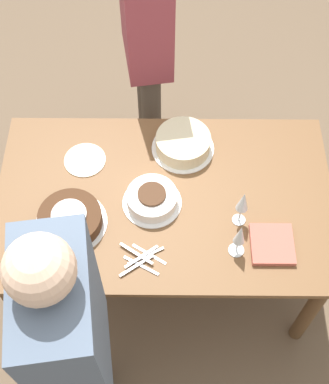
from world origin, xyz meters
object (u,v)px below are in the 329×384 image
(cake_front_chocolate, at_px, (70,219))
(cake_back_decorated, at_px, (183,143))
(person_cutting, at_px, (73,340))
(cake_center_white, at_px, (152,199))
(wine_glass_far, at_px, (240,236))
(person_watching, at_px, (146,26))
(wine_glass_near, at_px, (243,202))

(cake_front_chocolate, height_order, cake_back_decorated, cake_back_decorated)
(cake_front_chocolate, distance_m, person_cutting, 0.67)
(cake_center_white, relative_size, cake_front_chocolate, 0.84)
(cake_center_white, bearing_deg, wine_glass_far, -32.76)
(cake_front_chocolate, bearing_deg, person_cutting, -79.74)
(cake_center_white, xyz_separation_m, person_cutting, (-0.25, -0.72, 0.26))
(cake_center_white, relative_size, wine_glass_far, 1.30)
(wine_glass_far, height_order, person_watching, person_watching)
(wine_glass_near, distance_m, person_cutting, 0.90)
(cake_back_decorated, distance_m, wine_glass_far, 0.60)
(wine_glass_near, relative_size, wine_glass_far, 1.06)
(cake_center_white, xyz_separation_m, person_watching, (-0.04, 0.84, 0.26))
(person_watching, bearing_deg, cake_front_chocolate, -27.71)
(person_watching, bearing_deg, person_cutting, -16.76)
(cake_center_white, xyz_separation_m, cake_back_decorated, (0.14, 0.31, 0.01))
(wine_glass_near, distance_m, person_watching, 1.03)
(wine_glass_far, height_order, person_cutting, person_cutting)
(cake_front_chocolate, distance_m, wine_glass_far, 0.74)
(cake_center_white, distance_m, cake_front_chocolate, 0.37)
(cake_front_chocolate, distance_m, person_watching, 1.03)
(cake_front_chocolate, height_order, person_cutting, person_cutting)
(person_watching, bearing_deg, wine_glass_far, 11.59)
(cake_back_decorated, height_order, wine_glass_far, wine_glass_far)
(wine_glass_near, bearing_deg, cake_front_chocolate, -178.38)
(wine_glass_near, bearing_deg, cake_back_decorated, 121.69)
(wine_glass_far, xyz_separation_m, person_cutting, (-0.61, -0.48, 0.16))
(cake_back_decorated, bearing_deg, person_cutting, -110.76)
(person_cutting, bearing_deg, person_watching, -15.74)
(cake_center_white, distance_m, wine_glass_far, 0.45)
(cake_front_chocolate, relative_size, person_watching, 0.19)
(cake_back_decorated, xyz_separation_m, wine_glass_far, (0.22, -0.54, 0.09))
(cake_back_decorated, bearing_deg, cake_center_white, -114.82)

